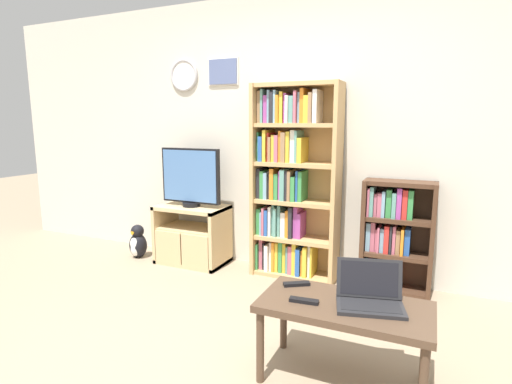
# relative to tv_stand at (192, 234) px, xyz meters

# --- Properties ---
(ground_plane) EXTENTS (18.00, 18.00, 0.00)m
(ground_plane) POSITION_rel_tv_stand_xyz_m (0.99, -1.64, -0.30)
(ground_plane) COLOR gray
(wall_back) EXTENTS (7.08, 0.09, 2.60)m
(wall_back) POSITION_rel_tv_stand_xyz_m (0.99, 0.28, 1.00)
(wall_back) COLOR beige
(wall_back) RESTS_ON ground_plane
(tv_stand) EXTENTS (0.70, 0.43, 0.60)m
(tv_stand) POSITION_rel_tv_stand_xyz_m (0.00, 0.00, 0.00)
(tv_stand) COLOR tan
(tv_stand) RESTS_ON ground_plane
(television) EXTENTS (0.64, 0.18, 0.58)m
(television) POSITION_rel_tv_stand_xyz_m (0.01, -0.01, 0.59)
(television) COLOR black
(television) RESTS_ON tv_stand
(bookshelf_tall) EXTENTS (0.79, 0.30, 1.77)m
(bookshelf_tall) POSITION_rel_tv_stand_xyz_m (1.02, 0.11, 0.58)
(bookshelf_tall) COLOR tan
(bookshelf_tall) RESTS_ON ground_plane
(bookshelf_short) EXTENTS (0.58, 0.25, 0.95)m
(bookshelf_short) POSITION_rel_tv_stand_xyz_m (1.94, 0.13, 0.18)
(bookshelf_short) COLOR #472D1E
(bookshelf_short) RESTS_ON ground_plane
(coffee_table) EXTENTS (0.92, 0.46, 0.46)m
(coffee_table) POSITION_rel_tv_stand_xyz_m (1.82, -1.29, 0.11)
(coffee_table) COLOR #4C3828
(coffee_table) RESTS_ON ground_plane
(laptop) EXTENTS (0.40, 0.33, 0.23)m
(laptop) POSITION_rel_tv_stand_xyz_m (1.95, -1.25, 0.22)
(laptop) COLOR #232326
(laptop) RESTS_ON coffee_table
(remote_near_laptop) EXTENTS (0.16, 0.12, 0.02)m
(remote_near_laptop) POSITION_rel_tv_stand_xyz_m (1.51, -1.17, 0.17)
(remote_near_laptop) COLOR black
(remote_near_laptop) RESTS_ON coffee_table
(remote_far_from_laptop) EXTENTS (0.16, 0.06, 0.02)m
(remote_far_from_laptop) POSITION_rel_tv_stand_xyz_m (1.62, -1.37, 0.17)
(remote_far_from_laptop) COLOR black
(remote_far_from_laptop) RESTS_ON coffee_table
(penguin_figurine) EXTENTS (0.19, 0.17, 0.36)m
(penguin_figurine) POSITION_rel_tv_stand_xyz_m (-0.62, -0.11, -0.14)
(penguin_figurine) COLOR black
(penguin_figurine) RESTS_ON ground_plane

